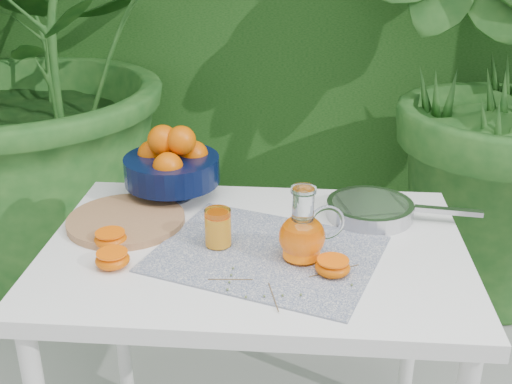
# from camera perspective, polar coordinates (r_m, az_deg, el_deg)

# --- Properties ---
(potted_plant_left) EXTENTS (2.83, 2.83, 2.01)m
(potted_plant_left) POSITION_cam_1_polar(r_m,az_deg,el_deg) (2.78, -20.27, 12.44)
(potted_plant_left) COLOR #1B4F1B
(potted_plant_left) RESTS_ON ground
(potted_plant_right) EXTENTS (2.59, 2.59, 1.85)m
(potted_plant_right) POSITION_cam_1_polar(r_m,az_deg,el_deg) (2.61, 19.60, 10.05)
(potted_plant_right) COLOR #1B4F1B
(potted_plant_right) RESTS_ON ground
(white_table) EXTENTS (1.00, 0.70, 0.75)m
(white_table) POSITION_cam_1_polar(r_m,az_deg,el_deg) (1.58, -0.06, -7.35)
(white_table) COLOR white
(white_table) RESTS_ON ground
(placemat) EXTENTS (0.59, 0.52, 0.00)m
(placemat) POSITION_cam_1_polar(r_m,az_deg,el_deg) (1.49, 0.93, -5.49)
(placemat) COLOR #0C1C48
(placemat) RESTS_ON white_table
(cutting_board) EXTENTS (0.31, 0.31, 0.02)m
(cutting_board) POSITION_cam_1_polar(r_m,az_deg,el_deg) (1.66, -11.47, -2.49)
(cutting_board) COLOR #AB774D
(cutting_board) RESTS_ON white_table
(fruit_bowl) EXTENTS (0.28, 0.28, 0.21)m
(fruit_bowl) POSITION_cam_1_polar(r_m,az_deg,el_deg) (1.78, -7.48, 2.52)
(fruit_bowl) COLOR black
(fruit_bowl) RESTS_ON white_table
(juice_pitcher) EXTENTS (0.16, 0.13, 0.18)m
(juice_pitcher) POSITION_cam_1_polar(r_m,az_deg,el_deg) (1.45, 4.20, -3.77)
(juice_pitcher) COLOR white
(juice_pitcher) RESTS_ON white_table
(juice_tumbler) EXTENTS (0.07, 0.07, 0.09)m
(juice_tumbler) POSITION_cam_1_polar(r_m,az_deg,el_deg) (1.51, -3.40, -3.27)
(juice_tumbler) COLOR white
(juice_tumbler) RESTS_ON white_table
(saute_pan) EXTENTS (0.40, 0.25, 0.04)m
(saute_pan) POSITION_cam_1_polar(r_m,az_deg,el_deg) (1.69, 10.21, -1.49)
(saute_pan) COLOR #ADADB2
(saute_pan) RESTS_ON white_table
(orange_halves) EXTENTS (0.61, 0.18, 0.04)m
(orange_halves) POSITION_cam_1_polar(r_m,az_deg,el_deg) (1.47, -6.53, -5.54)
(orange_halves) COLOR #D15902
(orange_halves) RESTS_ON white_table
(thyme_sprigs) EXTENTS (0.33, 0.23, 0.01)m
(thyme_sprigs) POSITION_cam_1_polar(r_m,az_deg,el_deg) (1.38, 2.34, -7.92)
(thyme_sprigs) COLOR brown
(thyme_sprigs) RESTS_ON white_table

